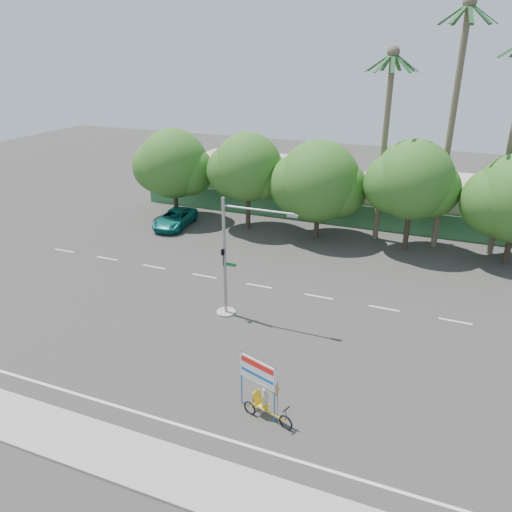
% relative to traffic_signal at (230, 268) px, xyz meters
% --- Properties ---
extents(ground, '(120.00, 120.00, 0.00)m').
position_rel_traffic_signal_xyz_m(ground, '(2.20, -3.98, -2.92)').
color(ground, '#33302D').
rests_on(ground, ground).
extents(sidewalk_near, '(50.00, 2.40, 0.12)m').
position_rel_traffic_signal_xyz_m(sidewalk_near, '(2.20, -11.48, -2.86)').
color(sidewalk_near, gray).
rests_on(sidewalk_near, ground).
extents(fence, '(38.00, 0.08, 2.00)m').
position_rel_traffic_signal_xyz_m(fence, '(2.20, 17.52, -1.92)').
color(fence, '#336B3D').
rests_on(fence, ground).
extents(building_left, '(12.00, 8.00, 4.00)m').
position_rel_traffic_signal_xyz_m(building_left, '(-7.80, 22.02, -0.92)').
color(building_left, beige).
rests_on(building_left, ground).
extents(building_right, '(14.00, 8.00, 3.60)m').
position_rel_traffic_signal_xyz_m(building_right, '(10.20, 22.02, -1.12)').
color(building_right, beige).
rests_on(building_right, ground).
extents(tree_far_left, '(7.14, 6.00, 7.96)m').
position_rel_traffic_signal_xyz_m(tree_far_left, '(-11.85, 14.02, 1.84)').
color(tree_far_left, '#473828').
rests_on(tree_far_left, ground).
extents(tree_left, '(6.66, 5.60, 8.07)m').
position_rel_traffic_signal_xyz_m(tree_left, '(-4.85, 14.02, 2.14)').
color(tree_left, '#473828').
rests_on(tree_left, ground).
extents(tree_center, '(7.62, 6.40, 7.85)m').
position_rel_traffic_signal_xyz_m(tree_center, '(1.14, 14.02, 1.55)').
color(tree_center, '#473828').
rests_on(tree_center, ground).
extents(tree_right, '(6.90, 5.80, 8.36)m').
position_rel_traffic_signal_xyz_m(tree_right, '(8.15, 14.02, 2.32)').
color(tree_right, '#473828').
rests_on(tree_right, ground).
extents(palm_tall, '(3.73, 3.79, 17.45)m').
position_rel_traffic_signal_xyz_m(palm_tall, '(10.20, 15.52, 7.55)').
color(palm_tall, '#70604C').
rests_on(palm_tall, ground).
extents(palm_short, '(3.73, 3.79, 14.45)m').
position_rel_traffic_signal_xyz_m(palm_short, '(5.70, 15.52, 5.94)').
color(palm_short, '#70604C').
rests_on(palm_short, ground).
extents(traffic_signal, '(4.72, 1.10, 7.00)m').
position_rel_traffic_signal_xyz_m(traffic_signal, '(0.00, 0.00, 0.00)').
color(traffic_signal, gray).
rests_on(traffic_signal, ground).
extents(trike_billboard, '(2.68, 1.17, 2.75)m').
position_rel_traffic_signal_xyz_m(trike_billboard, '(4.85, -7.32, -1.81)').
color(trike_billboard, black).
rests_on(trike_billboard, ground).
extents(pickup_truck, '(2.92, 5.42, 1.45)m').
position_rel_traffic_signal_xyz_m(pickup_truck, '(-10.77, 12.02, -2.20)').
color(pickup_truck, '#10706B').
rests_on(pickup_truck, ground).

